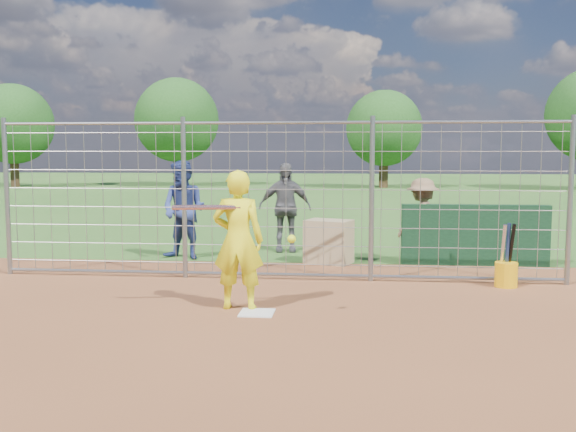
# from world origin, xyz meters

# --- Properties ---
(ground) EXTENTS (100.00, 100.00, 0.00)m
(ground) POSITION_xyz_m (0.00, 0.00, 0.00)
(ground) COLOR #2D591E
(ground) RESTS_ON ground
(infield_dirt) EXTENTS (18.00, 18.00, 0.00)m
(infield_dirt) POSITION_xyz_m (0.00, -3.00, 0.01)
(infield_dirt) COLOR brown
(infield_dirt) RESTS_ON ground
(home_plate) EXTENTS (0.43, 0.43, 0.02)m
(home_plate) POSITION_xyz_m (0.00, -0.20, 0.01)
(home_plate) COLOR silver
(home_plate) RESTS_ON ground
(dugout_wall) EXTENTS (2.60, 0.20, 1.10)m
(dugout_wall) POSITION_xyz_m (3.40, 3.60, 0.55)
(dugout_wall) COLOR #11381E
(dugout_wall) RESTS_ON ground
(batter) EXTENTS (0.67, 0.44, 1.82)m
(batter) POSITION_xyz_m (-0.27, 0.03, 0.91)
(batter) COLOR #FEF716
(batter) RESTS_ON ground
(bystander_a) EXTENTS (1.08, 0.94, 1.88)m
(bystander_a) POSITION_xyz_m (-1.99, 3.81, 0.94)
(bystander_a) COLOR navy
(bystander_a) RESTS_ON ground
(bystander_b) EXTENTS (1.11, 0.56, 1.82)m
(bystander_b) POSITION_xyz_m (-0.16, 4.87, 0.91)
(bystander_b) COLOR #505055
(bystander_b) RESTS_ON ground
(bystander_c) EXTENTS (1.16, 1.03, 1.56)m
(bystander_c) POSITION_xyz_m (2.49, 3.84, 0.78)
(bystander_c) COLOR brown
(bystander_c) RESTS_ON ground
(equipment_bin) EXTENTS (0.94, 0.79, 0.80)m
(equipment_bin) POSITION_xyz_m (0.78, 3.57, 0.40)
(equipment_bin) COLOR tan
(equipment_bin) RESTS_ON ground
(equipment_in_play) EXTENTS (1.59, 0.43, 0.44)m
(equipment_in_play) POSITION_xyz_m (-0.38, -0.21, 1.26)
(equipment_in_play) COLOR silver
(equipment_in_play) RESTS_ON ground
(bucket_with_bats) EXTENTS (0.34, 0.36, 0.98)m
(bucket_with_bats) POSITION_xyz_m (3.53, 1.76, 0.25)
(bucket_with_bats) COLOR #F8B30D
(bucket_with_bats) RESTS_ON ground
(backstop_fence) EXTENTS (9.08, 0.08, 2.60)m
(backstop_fence) POSITION_xyz_m (0.00, 2.00, 1.26)
(backstop_fence) COLOR gray
(backstop_fence) RESTS_ON ground
(tree_line) EXTENTS (44.66, 6.72, 6.48)m
(tree_line) POSITION_xyz_m (3.13, 28.13, 3.71)
(tree_line) COLOR #3F2B19
(tree_line) RESTS_ON ground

